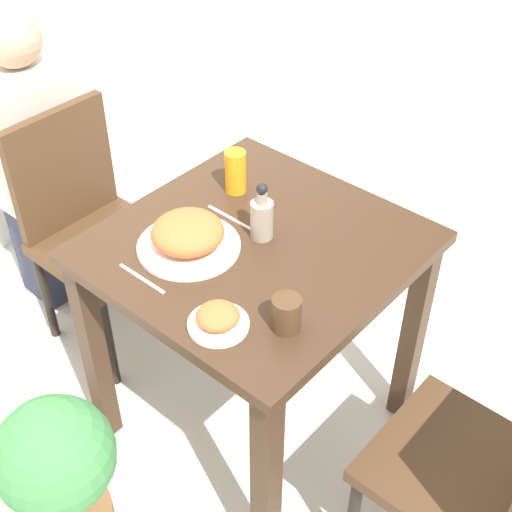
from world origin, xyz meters
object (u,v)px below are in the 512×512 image
Objects in this scene: chair_far at (90,221)px; potted_plant_left at (63,484)px; drink_cup at (286,314)px; sauce_bottle at (262,217)px; food_plate at (188,235)px; person_figure at (40,165)px; side_plate at (218,319)px; chair_near at (493,470)px; juice_glass at (235,172)px.

chair_far is 0.99m from potted_plant_left.
sauce_bottle reaches higher than drink_cup.
drink_cup is at bearing -99.41° from chair_far.
chair_far is 1.33× the size of potted_plant_left.
chair_far is 3.13× the size of food_plate.
person_figure is (0.21, 1.33, -0.24)m from drink_cup.
chair_far is 0.72m from food_plate.
potted_plant_left is (-0.57, -0.08, -0.43)m from food_plate.
chair_far is at bearing 73.01° from side_plate.
sauce_bottle is at bearing -34.05° from food_plate.
chair_near reaches higher than potted_plant_left.
side_plate is at bearing -141.80° from juice_glass.
sauce_bottle is (0.17, -0.12, 0.02)m from food_plate.
drink_cup is 0.08× the size of person_figure.
drink_cup is 1.37m from person_figure.
side_plate is 0.86× the size of sauce_bottle.
drink_cup is at bearing -98.73° from person_figure.
chair_far is 0.99m from side_plate.
juice_glass reaches higher than chair_far.
chair_near is 0.76× the size of person_figure.
side_plate is 0.58m from juice_glass.
chair_far is 0.82m from sauce_bottle.
person_figure is at bearing 75.65° from side_plate.
juice_glass is 0.11× the size of person_figure.
chair_near is 9.86× the size of drink_cup.
side_plate is (-0.16, -0.27, -0.02)m from food_plate.
person_figure reaches higher than juice_glass.
food_plate is (-0.11, -0.63, 0.33)m from chair_far.
chair_near is 1.85m from person_figure.
side_plate is 1.12× the size of juice_glass.
chair_far is at bearing 80.13° from food_plate.
person_figure is at bearing 81.24° from food_plate.
sauce_bottle is (0.33, 0.15, 0.04)m from side_plate.
chair_far is 0.67m from juice_glass.
chair_far is 5.89× the size of side_plate.
potted_plant_left is (-0.74, 0.03, -0.45)m from sauce_bottle.
chair_far reaches higher than drink_cup.
food_plate is at bearing -82.76° from chair_near.
food_plate is 0.30m from juice_glass.
juice_glass reaches higher than drink_cup.
juice_glass is (0.18, -0.54, 0.35)m from chair_far.
person_figure is (0.15, 0.94, -0.24)m from food_plate.
drink_cup is at bearing -129.93° from sauce_bottle.
food_plate is 0.72m from potted_plant_left.
sauce_bottle is 1.09m from person_figure.
person_figure reaches higher than food_plate.
person_figure is (0.03, 1.85, 0.08)m from chair_near.
person_figure is at bearing 81.27° from drink_cup.
person_figure reaches higher than sauce_bottle.
food_plate is 0.31m from side_plate.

